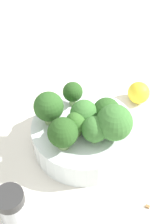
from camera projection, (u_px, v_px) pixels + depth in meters
name	position (u px, v px, depth m)	size (l,w,h in m)	color
ground_plane	(84.00, 144.00, 0.56)	(3.00, 3.00, 0.00)	silver
bowl	(84.00, 135.00, 0.54)	(0.18, 0.18, 0.05)	silver
broccoli_floret_0	(106.00, 112.00, 0.51)	(0.05, 0.05, 0.05)	#84AD66
broccoli_floret_1	(76.00, 123.00, 0.49)	(0.03, 0.03, 0.05)	#7A9E5B
broccoli_floret_2	(82.00, 112.00, 0.51)	(0.05, 0.05, 0.05)	#7A9E5B
broccoli_floret_3	(73.00, 92.00, 0.54)	(0.04, 0.04, 0.05)	#7A9E5B
broccoli_floret_4	(114.00, 123.00, 0.48)	(0.06, 0.06, 0.07)	#7A9E5B
broccoli_floret_5	(95.00, 130.00, 0.48)	(0.04, 0.04, 0.05)	#84AD66
broccoli_floret_6	(48.00, 108.00, 0.50)	(0.05, 0.05, 0.06)	#7A9E5B
broccoli_floret_7	(63.00, 133.00, 0.47)	(0.05, 0.05, 0.06)	#7A9E5B
pepper_shaker	(12.00, 208.00, 0.44)	(0.04, 0.04, 0.07)	#B2B7BC
lemon_wedge	(139.00, 93.00, 0.62)	(0.04, 0.04, 0.04)	yellow
almond_crumb_0	(141.00, 97.00, 0.64)	(0.01, 0.00, 0.01)	olive
almond_crumb_1	(148.00, 206.00, 0.47)	(0.01, 0.00, 0.01)	olive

